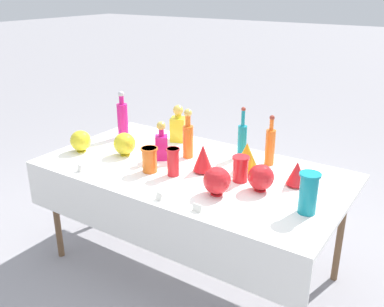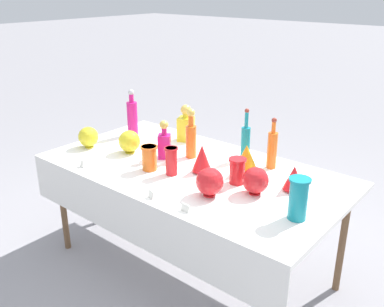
{
  "view_description": "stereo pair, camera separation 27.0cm",
  "coord_description": "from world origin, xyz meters",
  "px_view_note": "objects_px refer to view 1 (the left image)",
  "views": [
    {
      "loc": [
        1.39,
        -2.09,
        1.86
      ],
      "look_at": [
        0.0,
        0.0,
        0.86
      ],
      "focal_mm": 40.0,
      "sensor_mm": 36.0,
      "label": 1
    },
    {
      "loc": [
        1.61,
        -1.93,
        1.86
      ],
      "look_at": [
        0.0,
        0.0,
        0.86
      ],
      "focal_mm": 40.0,
      "sensor_mm": 36.0,
      "label": 2
    }
  ],
  "objects_px": {
    "tall_bottle_3": "(242,139)",
    "slender_vase_2": "(150,159)",
    "slender_vase_1": "(173,161)",
    "round_bowl_2": "(261,177)",
    "square_decanter_0": "(162,144)",
    "fluted_vase_0": "(297,173)",
    "tall_bottle_1": "(270,145)",
    "slender_vase_0": "(240,168)",
    "slender_vase_3": "(308,192)",
    "round_bowl_0": "(125,144)",
    "fluted_vase_2": "(247,156)",
    "round_bowl_1": "(81,141)",
    "square_decanter_1": "(178,126)",
    "fluted_vase_1": "(203,158)",
    "tall_bottle_2": "(123,119)",
    "tall_bottle_0": "(188,137)",
    "round_bowl_3": "(217,181)"
  },
  "relations": [
    {
      "from": "tall_bottle_3",
      "to": "slender_vase_2",
      "type": "bearing_deg",
      "value": -124.55
    },
    {
      "from": "slender_vase_1",
      "to": "round_bowl_2",
      "type": "bearing_deg",
      "value": 11.12
    },
    {
      "from": "square_decanter_0",
      "to": "tall_bottle_3",
      "type": "bearing_deg",
      "value": 37.25
    },
    {
      "from": "square_decanter_0",
      "to": "fluted_vase_0",
      "type": "height_order",
      "value": "square_decanter_0"
    },
    {
      "from": "tall_bottle_1",
      "to": "round_bowl_2",
      "type": "bearing_deg",
      "value": -73.0
    },
    {
      "from": "slender_vase_0",
      "to": "slender_vase_3",
      "type": "xyz_separation_m",
      "value": [
        0.46,
        -0.15,
        0.03
      ]
    },
    {
      "from": "slender_vase_3",
      "to": "round_bowl_0",
      "type": "height_order",
      "value": "slender_vase_3"
    },
    {
      "from": "fluted_vase_0",
      "to": "fluted_vase_2",
      "type": "bearing_deg",
      "value": 174.34
    },
    {
      "from": "tall_bottle_3",
      "to": "round_bowl_1",
      "type": "relative_size",
      "value": 2.32
    },
    {
      "from": "round_bowl_0",
      "to": "fluted_vase_2",
      "type": "bearing_deg",
      "value": 15.36
    },
    {
      "from": "square_decanter_1",
      "to": "fluted_vase_1",
      "type": "bearing_deg",
      "value": -39.85
    },
    {
      "from": "slender_vase_1",
      "to": "square_decanter_0",
      "type": "bearing_deg",
      "value": 141.99
    },
    {
      "from": "round_bowl_0",
      "to": "slender_vase_2",
      "type": "bearing_deg",
      "value": -21.0
    },
    {
      "from": "tall_bottle_2",
      "to": "tall_bottle_1",
      "type": "bearing_deg",
      "value": 6.19
    },
    {
      "from": "tall_bottle_1",
      "to": "slender_vase_3",
      "type": "distance_m",
      "value": 0.64
    },
    {
      "from": "round_bowl_0",
      "to": "round_bowl_1",
      "type": "xyz_separation_m",
      "value": [
        -0.3,
        -0.12,
        -0.0
      ]
    },
    {
      "from": "square_decanter_0",
      "to": "tall_bottle_0",
      "type": "bearing_deg",
      "value": 44.01
    },
    {
      "from": "slender_vase_3",
      "to": "tall_bottle_0",
      "type": "bearing_deg",
      "value": 162.71
    },
    {
      "from": "tall_bottle_1",
      "to": "fluted_vase_1",
      "type": "relative_size",
      "value": 1.85
    },
    {
      "from": "slender_vase_1",
      "to": "tall_bottle_1",
      "type": "bearing_deg",
      "value": 48.96
    },
    {
      "from": "fluted_vase_1",
      "to": "fluted_vase_2",
      "type": "bearing_deg",
      "value": 37.02
    },
    {
      "from": "fluted_vase_1",
      "to": "slender_vase_0",
      "type": "bearing_deg",
      "value": 1.57
    },
    {
      "from": "slender_vase_0",
      "to": "slender_vase_2",
      "type": "xyz_separation_m",
      "value": [
        -0.54,
        -0.19,
        0.0
      ]
    },
    {
      "from": "fluted_vase_0",
      "to": "slender_vase_0",
      "type": "bearing_deg",
      "value": -157.72
    },
    {
      "from": "tall_bottle_0",
      "to": "slender_vase_1",
      "type": "bearing_deg",
      "value": -73.01
    },
    {
      "from": "square_decanter_1",
      "to": "fluted_vase_0",
      "type": "distance_m",
      "value": 1.05
    },
    {
      "from": "slender_vase_2",
      "to": "round_bowl_2",
      "type": "bearing_deg",
      "value": 11.5
    },
    {
      "from": "tall_bottle_1",
      "to": "round_bowl_2",
      "type": "xyz_separation_m",
      "value": [
        0.12,
        -0.38,
        -0.05
      ]
    },
    {
      "from": "tall_bottle_2",
      "to": "tall_bottle_3",
      "type": "xyz_separation_m",
      "value": [
        0.94,
        0.14,
        -0.02
      ]
    },
    {
      "from": "tall_bottle_2",
      "to": "round_bowl_0",
      "type": "distance_m",
      "value": 0.38
    },
    {
      "from": "slender_vase_0",
      "to": "fluted_vase_1",
      "type": "distance_m",
      "value": 0.26
    },
    {
      "from": "slender_vase_2",
      "to": "round_bowl_1",
      "type": "xyz_separation_m",
      "value": [
        -0.62,
        0.0,
        -0.01
      ]
    },
    {
      "from": "square_decanter_0",
      "to": "slender_vase_3",
      "type": "xyz_separation_m",
      "value": [
        1.06,
        -0.17,
        0.01
      ]
    },
    {
      "from": "tall_bottle_2",
      "to": "square_decanter_0",
      "type": "bearing_deg",
      "value": -20.07
    },
    {
      "from": "tall_bottle_0",
      "to": "slender_vase_1",
      "type": "xyz_separation_m",
      "value": [
        0.09,
        -0.3,
        -0.05
      ]
    },
    {
      "from": "square_decanter_0",
      "to": "slender_vase_3",
      "type": "relative_size",
      "value": 1.19
    },
    {
      "from": "tall_bottle_2",
      "to": "slender_vase_0",
      "type": "bearing_deg",
      "value": -10.49
    },
    {
      "from": "tall_bottle_0",
      "to": "slender_vase_0",
      "type": "relative_size",
      "value": 2.18
    },
    {
      "from": "fluted_vase_0",
      "to": "fluted_vase_1",
      "type": "xyz_separation_m",
      "value": [
        -0.56,
        -0.13,
        0.01
      ]
    },
    {
      "from": "tall_bottle_3",
      "to": "round_bowl_0",
      "type": "bearing_deg",
      "value": -148.96
    },
    {
      "from": "fluted_vase_0",
      "to": "tall_bottle_2",
      "type": "bearing_deg",
      "value": 176.68
    },
    {
      "from": "fluted_vase_2",
      "to": "round_bowl_0",
      "type": "bearing_deg",
      "value": -164.64
    },
    {
      "from": "square_decanter_1",
      "to": "tall_bottle_2",
      "type": "bearing_deg",
      "value": -157.0
    },
    {
      "from": "fluted_vase_1",
      "to": "round_bowl_1",
      "type": "bearing_deg",
      "value": -168.88
    },
    {
      "from": "tall_bottle_2",
      "to": "fluted_vase_2",
      "type": "height_order",
      "value": "tall_bottle_2"
    },
    {
      "from": "round_bowl_1",
      "to": "round_bowl_3",
      "type": "xyz_separation_m",
      "value": [
        1.13,
        -0.04,
        0.01
      ]
    },
    {
      "from": "tall_bottle_3",
      "to": "fluted_vase_0",
      "type": "distance_m",
      "value": 0.52
    },
    {
      "from": "fluted_vase_0",
      "to": "round_bowl_1",
      "type": "relative_size",
      "value": 1.0
    },
    {
      "from": "tall_bottle_3",
      "to": "fluted_vase_0",
      "type": "bearing_deg",
      "value": -25.18
    },
    {
      "from": "tall_bottle_1",
      "to": "slender_vase_1",
      "type": "distance_m",
      "value": 0.64
    }
  ]
}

